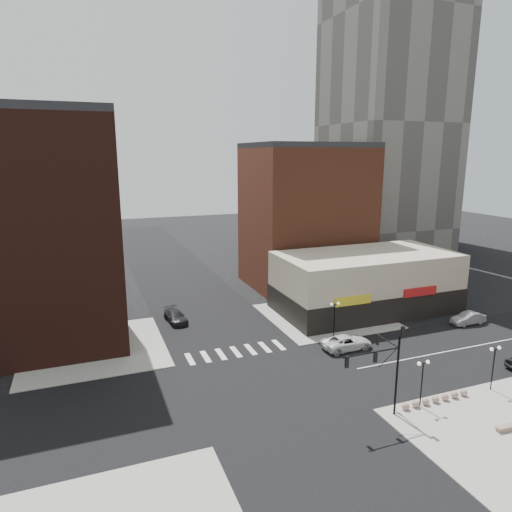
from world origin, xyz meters
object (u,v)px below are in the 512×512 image
street_lamp_se_b (494,357)px  street_lamp_ne (335,311)px  street_lamp_se_a (423,372)px  dark_sedan_north (176,316)px  white_suv (347,342)px  stone_bench (506,428)px  traffic_signal (385,360)px  silver_sedan (468,318)px

street_lamp_se_b → street_lamp_ne: same height
street_lamp_se_a → dark_sedan_north: (-15.42, 27.60, -2.55)m
white_suv → stone_bench: bearing=-171.6°
street_lamp_ne → dark_sedan_north: size_ratio=0.81×
street_lamp_se_b → dark_sedan_north: street_lamp_se_b is taller
street_lamp_se_a → dark_sedan_north: size_ratio=0.81×
stone_bench → street_lamp_ne: bearing=102.5°
street_lamp_ne → stone_bench: size_ratio=2.43×
street_lamp_se_b → street_lamp_se_a: bearing=180.0°
street_lamp_se_a → stone_bench: (3.82, -5.20, -2.96)m
street_lamp_se_b → dark_sedan_north: bearing=130.3°
street_lamp_ne → dark_sedan_north: street_lamp_ne is taller
street_lamp_se_a → street_lamp_se_b: (8.00, 0.00, 0.00)m
white_suv → stone_bench: (3.21, -17.79, -0.46)m
traffic_signal → street_lamp_ne: bearing=73.3°
traffic_signal → white_suv: 13.81m
white_suv → stone_bench: size_ratio=3.31×
dark_sedan_north → stone_bench: 38.04m
street_lamp_se_a → silver_sedan: (19.05, 13.57, -2.54)m
silver_sedan → dark_sedan_north: (-34.47, 14.04, -0.01)m
dark_sedan_north → street_lamp_ne: bearing=-41.8°
street_lamp_se_a → dark_sedan_north: street_lamp_se_a is taller
street_lamp_ne → white_suv: size_ratio=0.74×
street_lamp_ne → dark_sedan_north: 20.27m
street_lamp_se_b → silver_sedan: street_lamp_se_b is taller
white_suv → dark_sedan_north: size_ratio=1.11×
street_lamp_se_b → stone_bench: (-4.18, -5.20, -2.96)m
traffic_signal → dark_sedan_north: size_ratio=1.52×
dark_sedan_north → stone_bench: (19.25, -32.81, -0.41)m
street_lamp_se_b → street_lamp_ne: (-7.00, 16.00, 0.00)m
white_suv → street_lamp_se_a: bearing=175.4°
stone_bench → street_lamp_se_a: bearing=131.2°
street_lamp_se_b → white_suv: bearing=120.4°
street_lamp_se_a → silver_sedan: 23.52m
street_lamp_se_a → street_lamp_ne: same height
silver_sedan → dark_sedan_north: bearing=-112.4°
silver_sedan → stone_bench: silver_sedan is taller
dark_sedan_north → white_suv: bearing=-49.7°
street_lamp_se_b → stone_bench: size_ratio=2.43×
street_lamp_ne → stone_bench: bearing=-82.4°
white_suv → silver_sedan: 18.46m
traffic_signal → silver_sedan: bearing=30.4°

